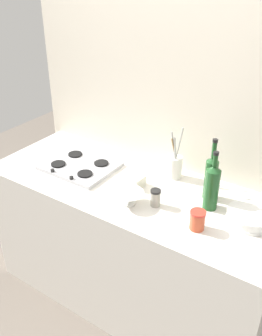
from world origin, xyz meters
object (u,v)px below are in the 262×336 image
plate_stack (250,217)px  mixing_bowl (129,198)px  butter_dish (133,180)px  utensil_crock (175,166)px  condiment_jar_front (155,198)px  wine_bottle_mid_left (211,176)px  condiment_jar_rear (197,220)px  stovetop_hob (80,166)px  wine_bottle_leftmost (212,186)px

plate_stack → mixing_bowl: bearing=-160.0°
plate_stack → mixing_bowl: (-0.60, -0.22, 0.01)m
butter_dish → utensil_crock: utensil_crock is taller
utensil_crock → condiment_jar_front: 0.33m
plate_stack → wine_bottle_mid_left: 0.30m
wine_bottle_mid_left → condiment_jar_rear: wine_bottle_mid_left is taller
mixing_bowl → butter_dish: (-0.09, 0.18, -0.01)m
mixing_bowl → butter_dish: size_ratio=1.23×
plate_stack → condiment_jar_front: 0.49m
utensil_crock → condiment_jar_rear: size_ratio=3.27×
butter_dish → stovetop_hob: bearing=-177.6°
condiment_jar_front → plate_stack: bearing=17.4°
stovetop_hob → condiment_jar_front: bearing=-8.3°
wine_bottle_leftmost → butter_dish: 0.48m
butter_dish → plate_stack: bearing=3.4°
wine_bottle_leftmost → plate_stack: bearing=0.9°
mixing_bowl → condiment_jar_rear: bearing=2.1°
wine_bottle_leftmost → condiment_jar_front: size_ratio=3.47×
utensil_crock → condiment_jar_rear: bearing=-49.3°
wine_bottle_mid_left → wine_bottle_leftmost: bearing=-63.3°
wine_bottle_leftmost → condiment_jar_front: wine_bottle_leftmost is taller
plate_stack → utensil_crock: 0.56m
plate_stack → butter_dish: size_ratio=1.79×
stovetop_hob → wine_bottle_mid_left: bearing=9.8°
stovetop_hob → butter_dish: bearing=2.4°
wine_bottle_leftmost → wine_bottle_mid_left: (-0.04, 0.09, 0.00)m
wine_bottle_leftmost → utensil_crock: 0.36m
wine_bottle_mid_left → mixing_bowl: wine_bottle_mid_left is taller
butter_dish → condiment_jar_front: bearing=-26.1°
mixing_bowl → butter_dish: bearing=116.9°
stovetop_hob → mixing_bowl: mixing_bowl is taller
stovetop_hob → condiment_jar_front: condiment_jar_front is taller
utensil_crock → mixing_bowl: bearing=-100.3°
wine_bottle_leftmost → mixing_bowl: bearing=-150.5°
utensil_crock → condiment_jar_front: bearing=-80.3°
wine_bottle_mid_left → condiment_jar_front: 0.32m
wine_bottle_leftmost → utensil_crock: size_ratio=1.01×
condiment_jar_front → wine_bottle_mid_left: bearing=48.0°
stovetop_hob → wine_bottle_mid_left: (0.82, 0.14, 0.12)m
stovetop_hob → utensil_crock: 0.61m
condiment_jar_rear → condiment_jar_front: bearing=168.3°
plate_stack → condiment_jar_rear: condiment_jar_rear is taller
wine_bottle_mid_left → condiment_jar_front: (-0.21, -0.23, -0.09)m
stovetop_hob → plate_stack: 1.08m
plate_stack → butter_dish: (-0.69, -0.04, 0.00)m
mixing_bowl → wine_bottle_leftmost: bearing=29.5°
stovetop_hob → wine_bottle_mid_left: wine_bottle_mid_left is taller
condiment_jar_front → wine_bottle_leftmost: bearing=29.7°
wine_bottle_mid_left → condiment_jar_front: bearing=-132.0°
plate_stack → utensil_crock: bearing=161.6°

